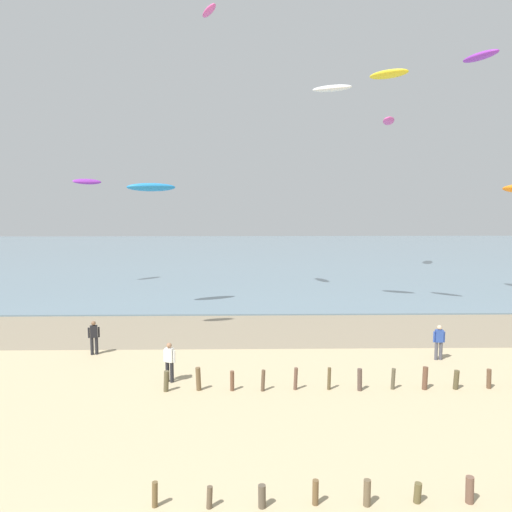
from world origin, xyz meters
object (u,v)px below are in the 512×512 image
kite_aloft_4 (87,182)px  kite_aloft_9 (209,11)px  person_by_waterline (94,337)px  kite_aloft_5 (151,187)px  kite_aloft_7 (389,121)px  kite_aloft_3 (332,88)px  kite_aloft_2 (480,56)px  kite_aloft_1 (389,74)px  person_right_flank (169,361)px  person_nearest_camera (439,341)px

kite_aloft_4 → kite_aloft_9: kite_aloft_9 is taller
person_by_waterline → kite_aloft_5: 12.43m
kite_aloft_7 → kite_aloft_3: bearing=177.4°
kite_aloft_3 → kite_aloft_2: bearing=-147.5°
kite_aloft_4 → kite_aloft_5: 11.97m
kite_aloft_1 → kite_aloft_7: size_ratio=0.74×
person_by_waterline → kite_aloft_3: kite_aloft_3 is taller
kite_aloft_5 → kite_aloft_7: bearing=16.4°
person_by_waterline → kite_aloft_9: (5.04, 12.28, 19.93)m
kite_aloft_4 → person_right_flank: bearing=-108.5°
kite_aloft_4 → kite_aloft_7: 30.32m
kite_aloft_5 → kite_aloft_3: bearing=-27.5°
person_by_waterline → person_right_flank: (4.35, -3.85, 0.00)m
person_by_waterline → person_right_flank: 5.81m
kite_aloft_9 → kite_aloft_2: bearing=-113.9°
person_nearest_camera → kite_aloft_7: 32.92m
kite_aloft_2 → kite_aloft_4: kite_aloft_2 is taller
kite_aloft_9 → kite_aloft_1: bearing=-130.1°
person_right_flank → kite_aloft_1: 22.19m
kite_aloft_1 → kite_aloft_3: bearing=17.3°
person_by_waterline → kite_aloft_7: size_ratio=0.49×
kite_aloft_9 → kite_aloft_3: bearing=-129.6°
person_by_waterline → person_nearest_camera: bearing=-3.8°
kite_aloft_1 → person_right_flank: bearing=83.8°
kite_aloft_4 → kite_aloft_5: kite_aloft_4 is taller
kite_aloft_1 → kite_aloft_2: (6.97, 2.74, 1.86)m
kite_aloft_7 → kite_aloft_9: 23.74m
person_by_waterline → kite_aloft_7: bearing=51.3°
kite_aloft_2 → kite_aloft_7: size_ratio=0.86×
kite_aloft_2 → kite_aloft_3: size_ratio=1.14×
person_right_flank → kite_aloft_2: kite_aloft_2 is taller
kite_aloft_2 → kite_aloft_7: bearing=-16.9°
person_right_flank → kite_aloft_1: kite_aloft_1 is taller
person_by_waterline → kite_aloft_3: size_ratio=0.64×
kite_aloft_2 → kite_aloft_4: bearing=52.4°
kite_aloft_3 → kite_aloft_7: bearing=-90.6°
person_nearest_camera → person_by_waterline: same height
person_nearest_camera → kite_aloft_5: kite_aloft_5 is taller
person_right_flank → kite_aloft_5: 15.91m
kite_aloft_4 → kite_aloft_9: (11.14, -6.95, 11.62)m
kite_aloft_2 → person_nearest_camera: bearing=129.3°
person_right_flank → person_by_waterline: bearing=138.5°
kite_aloft_7 → kite_aloft_9: kite_aloft_9 is taller
person_right_flank → kite_aloft_2: 28.96m
kite_aloft_2 → kite_aloft_9: (-18.46, 1.92, 3.50)m
kite_aloft_4 → kite_aloft_7: size_ratio=0.74×
person_right_flank → kite_aloft_9: 25.65m
person_nearest_camera → kite_aloft_5: 20.59m
kite_aloft_4 → person_by_waterline: bearing=-115.2°
kite_aloft_2 → kite_aloft_5: 23.99m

